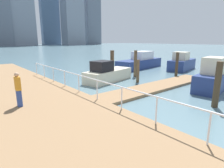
# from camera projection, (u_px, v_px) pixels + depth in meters

# --- Properties ---
(ground_plane) EXTENTS (300.00, 300.00, 0.00)m
(ground_plane) POSITION_uv_depth(u_px,v_px,m) (66.00, 74.00, 19.60)
(ground_plane) COLOR slate
(floating_dock) EXTENTS (12.04, 2.00, 0.18)m
(floating_dock) POSITION_uv_depth(u_px,v_px,m) (156.00, 87.00, 13.91)
(floating_dock) COLOR #93704C
(floating_dock) RESTS_ON ground_plane
(boardwalk_railing) EXTENTS (0.06, 23.17, 1.08)m
(boardwalk_railing) POSITION_uv_depth(u_px,v_px,m) (122.00, 91.00, 8.34)
(boardwalk_railing) COLOR white
(boardwalk_railing) RESTS_ON boardwalk
(dock_piling_0) EXTENTS (0.30, 0.30, 2.53)m
(dock_piling_0) POSITION_uv_depth(u_px,v_px,m) (135.00, 64.00, 18.12)
(dock_piling_0) COLOR brown
(dock_piling_0) RESTS_ON ground_plane
(dock_piling_2) EXTENTS (0.35, 0.35, 2.60)m
(dock_piling_2) POSITION_uv_depth(u_px,v_px,m) (112.00, 65.00, 16.85)
(dock_piling_2) COLOR brown
(dock_piling_2) RESTS_ON ground_plane
(dock_piling_3) EXTENTS (0.28, 0.28, 2.36)m
(dock_piling_3) POSITION_uv_depth(u_px,v_px,m) (177.00, 64.00, 18.12)
(dock_piling_3) COLOR #473826
(dock_piling_3) RESTS_ON ground_plane
(dock_piling_4) EXTENTS (0.32, 0.32, 2.44)m
(dock_piling_4) POSITION_uv_depth(u_px,v_px,m) (217.00, 85.00, 9.69)
(dock_piling_4) COLOR #473826
(dock_piling_4) RESTS_ON ground_plane
(dock_piling_5) EXTENTS (0.26, 0.26, 1.90)m
(dock_piling_5) POSITION_uv_depth(u_px,v_px,m) (138.00, 71.00, 15.62)
(dock_piling_5) COLOR brown
(dock_piling_5) RESTS_ON ground_plane
(moored_boat_1) EXTENTS (5.06, 2.84, 2.16)m
(moored_boat_1) POSITION_uv_depth(u_px,v_px,m) (182.00, 63.00, 22.13)
(moored_boat_1) COLOR navy
(moored_boat_1) RESTS_ON ground_plane
(moored_boat_2) EXTENTS (4.77, 2.07, 2.36)m
(moored_boat_2) POSITION_uv_depth(u_px,v_px,m) (214.00, 78.00, 13.22)
(moored_boat_2) COLOR navy
(moored_boat_2) RESTS_ON ground_plane
(moored_boat_3) EXTENTS (5.04, 2.72, 1.83)m
(moored_boat_3) POSITION_uv_depth(u_px,v_px,m) (107.00, 74.00, 16.00)
(moored_boat_3) COLOR beige
(moored_boat_3) RESTS_ON ground_plane
(moored_boat_5) EXTENTS (7.55, 3.20, 2.10)m
(moored_boat_5) POSITION_uv_depth(u_px,v_px,m) (140.00, 62.00, 23.64)
(moored_boat_5) COLOR navy
(moored_boat_5) RESTS_ON ground_plane
(pedestrian_2) EXTENTS (0.23, 0.37, 1.65)m
(pedestrian_2) POSITION_uv_depth(u_px,v_px,m) (18.00, 89.00, 8.74)
(pedestrian_2) COLOR #334C99
(pedestrian_2) RESTS_ON boardwalk
(skyline_tower_6) EXTENTS (14.10, 10.06, 40.65)m
(skyline_tower_6) POSITION_uv_depth(u_px,v_px,m) (72.00, 16.00, 131.63)
(skyline_tower_6) COLOR gray
(skyline_tower_6) RESTS_ON ground_plane
(skyline_tower_7) EXTENTS (12.74, 7.69, 53.29)m
(skyline_tower_7) POSITION_uv_depth(u_px,v_px,m) (92.00, 10.00, 148.09)
(skyline_tower_7) COLOR slate
(skyline_tower_7) RESTS_ON ground_plane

